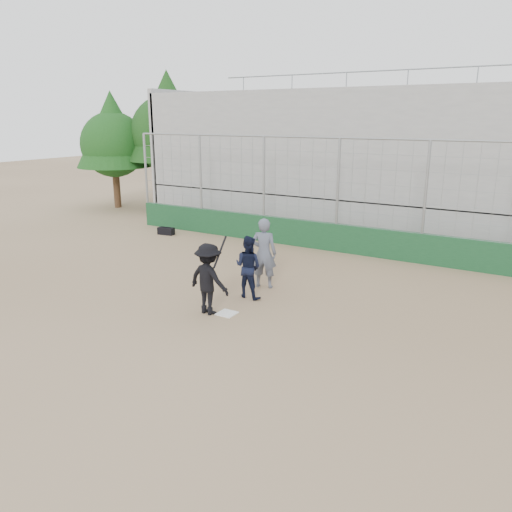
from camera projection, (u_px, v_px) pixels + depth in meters
The scene contains 10 objects.
ground at pixel (227, 314), 12.32m from camera, with size 90.00×90.00×0.00m, color brown.
home_plate at pixel (227, 313), 12.31m from camera, with size 0.44×0.44×0.02m, color white.
backstop at pixel (336, 225), 17.84m from camera, with size 18.10×0.25×4.04m.
bleachers at pixel (382, 160), 21.41m from camera, with size 20.25×6.70×6.98m.
tree_left at pixel (168, 123), 25.67m from camera, with size 4.48×4.48×7.00m.
tree_right at pixel (113, 136), 25.83m from camera, with size 3.84×3.84×6.00m.
batter_at_plate at pixel (209, 279), 12.14m from camera, with size 1.21×0.82×1.92m.
catcher_crouched at pixel (248, 277), 13.29m from camera, with size 0.89×0.73×1.15m.
umpire at pixel (264, 257), 14.03m from camera, with size 0.73×0.48×1.80m, color #535A6A.
equipment_bag at pixel (166, 231), 20.58m from camera, with size 0.72×0.37×0.33m.
Camera 1 is at (6.51, -9.48, 4.69)m, focal length 35.00 mm.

